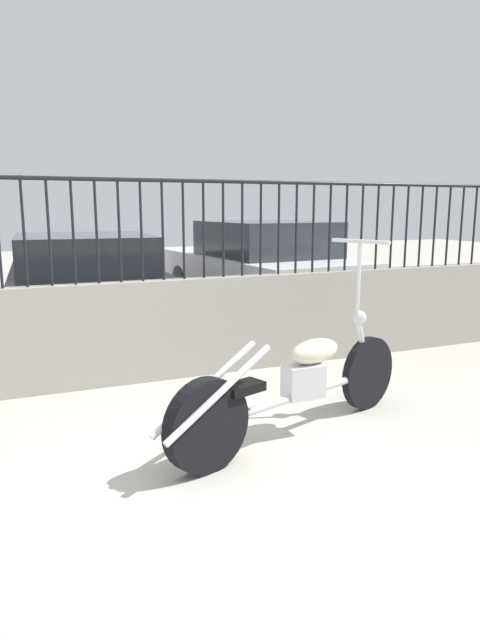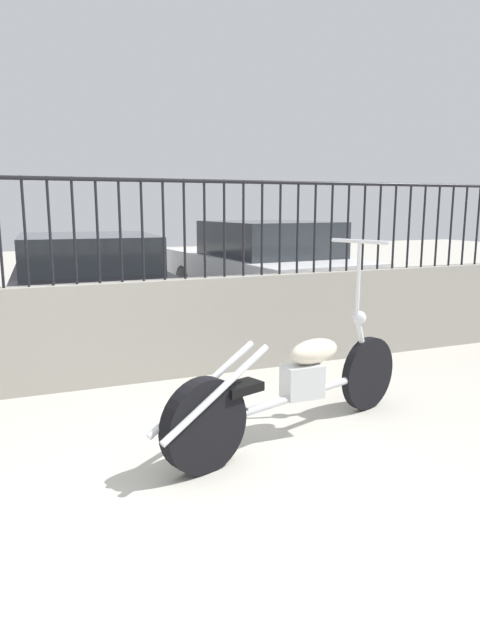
% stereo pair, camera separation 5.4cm
% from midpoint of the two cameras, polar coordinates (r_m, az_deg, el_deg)
% --- Properties ---
extents(ground_plane, '(40.00, 40.00, 0.00)m').
position_cam_midpoint_polar(ground_plane, '(3.44, -2.53, -16.98)').
color(ground_plane, '#B7B2A5').
extents(low_wall, '(9.02, 0.18, 0.95)m').
position_cam_midpoint_polar(low_wall, '(5.39, -11.21, -1.27)').
color(low_wall, '#9E998E').
rests_on(low_wall, ground_plane).
extents(fence_railing, '(9.02, 0.04, 0.93)m').
position_cam_midpoint_polar(fence_railing, '(5.27, -11.66, 10.33)').
color(fence_railing, black).
rests_on(fence_railing, low_wall).
extents(motorcycle_silver, '(2.27, 0.94, 1.39)m').
position_cam_midpoint_polar(motorcycle_silver, '(4.02, 5.06, -6.76)').
color(motorcycle_silver, black).
rests_on(motorcycle_silver, ground_plane).
extents(car_black, '(2.18, 4.33, 1.26)m').
position_cam_midpoint_polar(car_black, '(8.08, -14.75, 3.92)').
color(car_black, black).
rests_on(car_black, ground_plane).
extents(car_white, '(2.06, 4.12, 1.41)m').
position_cam_midpoint_polar(car_white, '(9.02, 2.64, 5.37)').
color(car_white, black).
rests_on(car_white, ground_plane).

